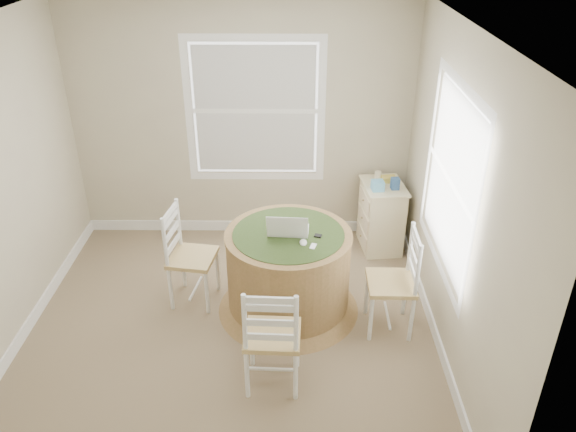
{
  "coord_description": "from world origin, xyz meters",
  "views": [
    {
      "loc": [
        0.55,
        -3.85,
        3.31
      ],
      "look_at": [
        0.5,
        0.45,
        0.93
      ],
      "focal_mm": 35.0,
      "sensor_mm": 36.0,
      "label": 1
    }
  ],
  "objects_px": {
    "chair_near": "(273,334)",
    "laptop": "(288,230)",
    "round_table": "(288,269)",
    "chair_left": "(193,257)",
    "corner_chest": "(381,216)",
    "chair_right": "(391,283)"
  },
  "relations": [
    {
      "from": "chair_left",
      "to": "chair_near",
      "type": "height_order",
      "value": "same"
    },
    {
      "from": "round_table",
      "to": "chair_right",
      "type": "relative_size",
      "value": 1.37
    },
    {
      "from": "round_table",
      "to": "laptop",
      "type": "distance_m",
      "value": 0.4
    },
    {
      "from": "chair_near",
      "to": "chair_right",
      "type": "xyz_separation_m",
      "value": [
        1.0,
        0.67,
        0.0
      ]
    },
    {
      "from": "round_table",
      "to": "chair_left",
      "type": "bearing_deg",
      "value": -171.19
    },
    {
      "from": "chair_near",
      "to": "laptop",
      "type": "height_order",
      "value": "laptop"
    },
    {
      "from": "chair_right",
      "to": "chair_left",
      "type": "bearing_deg",
      "value": -101.44
    },
    {
      "from": "chair_near",
      "to": "laptop",
      "type": "relative_size",
      "value": 2.56
    },
    {
      "from": "chair_left",
      "to": "laptop",
      "type": "height_order",
      "value": "laptop"
    },
    {
      "from": "chair_near",
      "to": "round_table",
      "type": "bearing_deg",
      "value": -94.39
    },
    {
      "from": "chair_left",
      "to": "corner_chest",
      "type": "xyz_separation_m",
      "value": [
        1.88,
        0.97,
        -0.1
      ]
    },
    {
      "from": "round_table",
      "to": "chair_left",
      "type": "distance_m",
      "value": 0.9
    },
    {
      "from": "chair_right",
      "to": "laptop",
      "type": "xyz_separation_m",
      "value": [
        -0.89,
        0.27,
        0.37
      ]
    },
    {
      "from": "round_table",
      "to": "chair_right",
      "type": "xyz_separation_m",
      "value": [
        0.88,
        -0.26,
        0.04
      ]
    },
    {
      "from": "round_table",
      "to": "laptop",
      "type": "xyz_separation_m",
      "value": [
        -0.0,
        0.01,
        0.4
      ]
    },
    {
      "from": "chair_right",
      "to": "laptop",
      "type": "height_order",
      "value": "laptop"
    },
    {
      "from": "laptop",
      "to": "chair_right",
      "type": "bearing_deg",
      "value": 167.0
    },
    {
      "from": "chair_right",
      "to": "corner_chest",
      "type": "height_order",
      "value": "chair_right"
    },
    {
      "from": "chair_right",
      "to": "corner_chest",
      "type": "distance_m",
      "value": 1.37
    },
    {
      "from": "round_table",
      "to": "corner_chest",
      "type": "bearing_deg",
      "value": 65.07
    },
    {
      "from": "chair_right",
      "to": "corner_chest",
      "type": "relative_size",
      "value": 1.26
    },
    {
      "from": "round_table",
      "to": "chair_near",
      "type": "height_order",
      "value": "chair_near"
    }
  ]
}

